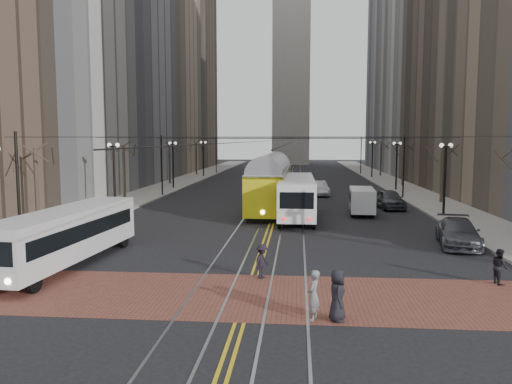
% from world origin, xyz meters
% --- Properties ---
extents(ground, '(260.00, 260.00, 0.00)m').
position_xyz_m(ground, '(0.00, 0.00, 0.00)').
color(ground, black).
rests_on(ground, ground).
extents(sidewalk_left, '(5.00, 140.00, 0.15)m').
position_xyz_m(sidewalk_left, '(-15.00, 45.00, 0.07)').
color(sidewalk_left, gray).
rests_on(sidewalk_left, ground).
extents(sidewalk_right, '(5.00, 140.00, 0.15)m').
position_xyz_m(sidewalk_right, '(15.00, 45.00, 0.07)').
color(sidewalk_right, gray).
rests_on(sidewalk_right, ground).
extents(crosswalk_band, '(25.00, 6.00, 0.01)m').
position_xyz_m(crosswalk_band, '(0.00, -4.00, 0.01)').
color(crosswalk_band, brown).
rests_on(crosswalk_band, ground).
extents(streetcar_rails, '(4.80, 130.00, 0.02)m').
position_xyz_m(streetcar_rails, '(0.00, 45.00, 0.00)').
color(streetcar_rails, gray).
rests_on(streetcar_rails, ground).
extents(centre_lines, '(0.42, 130.00, 0.01)m').
position_xyz_m(centre_lines, '(0.00, 45.00, 0.01)').
color(centre_lines, gold).
rests_on(centre_lines, ground).
extents(building_left_mid, '(16.00, 20.00, 34.00)m').
position_xyz_m(building_left_mid, '(-25.50, 46.00, 17.00)').
color(building_left_mid, slate).
rests_on(building_left_mid, ground).
extents(building_left_midfar, '(20.00, 20.00, 52.00)m').
position_xyz_m(building_left_midfar, '(-27.50, 66.00, 26.00)').
color(building_left_midfar, gray).
rests_on(building_left_midfar, ground).
extents(building_left_far, '(16.00, 20.00, 40.00)m').
position_xyz_m(building_left_far, '(-25.50, 86.00, 20.00)').
color(building_left_far, brown).
rests_on(building_left_far, ground).
extents(building_right_mid, '(16.00, 20.00, 34.00)m').
position_xyz_m(building_right_mid, '(25.50, 46.00, 17.00)').
color(building_right_mid, brown).
rests_on(building_right_mid, ground).
extents(building_right_midfar, '(20.00, 20.00, 52.00)m').
position_xyz_m(building_right_midfar, '(27.50, 66.00, 26.00)').
color(building_right_midfar, '#AAA89F').
rests_on(building_right_midfar, ground).
extents(building_right_far, '(16.00, 20.00, 40.00)m').
position_xyz_m(building_right_far, '(25.50, 86.00, 20.00)').
color(building_right_far, slate).
rests_on(building_right_far, ground).
extents(clock_tower, '(12.00, 12.00, 66.00)m').
position_xyz_m(clock_tower, '(0.00, 102.00, 35.96)').
color(clock_tower, '#B2AFA5').
rests_on(clock_tower, ground).
extents(lamp_posts, '(27.60, 57.20, 5.60)m').
position_xyz_m(lamp_posts, '(-0.00, 28.75, 2.80)').
color(lamp_posts, black).
rests_on(lamp_posts, ground).
extents(street_trees, '(31.68, 53.28, 5.60)m').
position_xyz_m(street_trees, '(0.00, 35.25, 2.80)').
color(street_trees, '#382D23').
rests_on(street_trees, ground).
extents(trolley_wires, '(25.96, 120.00, 6.60)m').
position_xyz_m(trolley_wires, '(0.00, 34.83, 3.77)').
color(trolley_wires, black).
rests_on(trolley_wires, ground).
extents(transit_bus, '(3.10, 11.21, 2.77)m').
position_xyz_m(transit_bus, '(-9.36, 0.00, 1.38)').
color(transit_bus, silver).
rests_on(transit_bus, ground).
extents(streetcar, '(3.24, 16.03, 3.77)m').
position_xyz_m(streetcar, '(-0.50, 20.66, 1.88)').
color(streetcar, yellow).
rests_on(streetcar, ground).
extents(rear_bus, '(2.74, 12.24, 3.19)m').
position_xyz_m(rear_bus, '(1.80, 15.95, 1.59)').
color(rear_bus, white).
rests_on(rear_bus, ground).
extents(cargo_van, '(2.20, 5.03, 2.18)m').
position_xyz_m(cargo_van, '(7.14, 17.98, 1.09)').
color(cargo_van, '#BBBBBB').
rests_on(cargo_van, ground).
extents(sedan_grey, '(2.56, 5.25, 1.72)m').
position_xyz_m(sedan_grey, '(10.07, 22.00, 0.86)').
color(sedan_grey, '#414449').
rests_on(sedan_grey, ground).
extents(sedan_silver, '(2.34, 4.98, 1.58)m').
position_xyz_m(sedan_silver, '(4.17, 31.92, 0.79)').
color(sedan_silver, '#AEB1B6').
rests_on(sedan_silver, ground).
extents(sedan_parked, '(3.07, 5.66, 1.56)m').
position_xyz_m(sedan_parked, '(11.22, 6.28, 0.78)').
color(sedan_parked, '#414349').
rests_on(sedan_parked, ground).
extents(pedestrian_a, '(0.57, 0.87, 1.78)m').
position_xyz_m(pedestrian_a, '(3.30, -6.50, 0.90)').
color(pedestrian_a, black).
rests_on(pedestrian_a, crosswalk_band).
extents(pedestrian_b, '(0.59, 0.73, 1.74)m').
position_xyz_m(pedestrian_b, '(2.49, -6.50, 0.88)').
color(pedestrian_b, slate).
rests_on(pedestrian_b, crosswalk_band).
extents(pedestrian_c, '(0.68, 0.82, 1.53)m').
position_xyz_m(pedestrian_c, '(10.55, -1.50, 0.77)').
color(pedestrian_c, black).
rests_on(pedestrian_c, crosswalk_band).
extents(pedestrian_d, '(0.91, 1.14, 1.53)m').
position_xyz_m(pedestrian_d, '(0.36, -1.50, 0.78)').
color(pedestrian_d, black).
rests_on(pedestrian_d, crosswalk_band).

